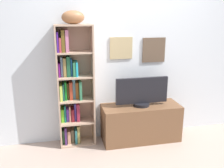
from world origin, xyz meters
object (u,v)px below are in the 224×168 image
(football, at_px, (73,17))
(tv_stand, at_px, (141,123))
(bookshelf, at_px, (72,89))
(television, at_px, (142,92))

(football, xyz_separation_m, tv_stand, (0.87, -0.08, -1.43))
(football, height_order, tv_stand, football)
(football, distance_m, tv_stand, 1.67)
(bookshelf, distance_m, television, 0.93)
(bookshelf, relative_size, tv_stand, 1.49)
(football, height_order, television, football)
(bookshelf, xyz_separation_m, football, (0.04, -0.03, 0.91))
(television, bearing_deg, football, 174.57)
(bookshelf, relative_size, football, 5.76)
(bookshelf, height_order, football, football)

